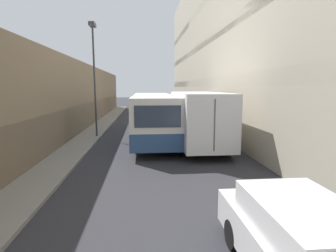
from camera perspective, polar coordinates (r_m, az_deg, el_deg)
ground_plane at (r=14.70m, az=-1.98°, el=-4.75°), size 150.00×150.00×0.00m
sidewalk_left at (r=15.13m, az=-19.49°, el=-4.61°), size 1.64×60.00×0.13m
building_left_shopfront at (r=15.40m, az=-26.87°, el=3.94°), size 2.40×60.00×5.25m
building_right_apartment at (r=16.15m, az=19.44°, el=22.82°), size 2.40×60.00×15.03m
car_hatchback at (r=5.21m, az=27.81°, el=-22.52°), size 1.75×4.23×1.49m
bus at (r=17.21m, az=-3.22°, el=2.35°), size 2.56×11.30×2.87m
box_truck at (r=15.35m, az=6.04°, el=1.98°), size 2.41×8.86×3.07m
panel_van at (r=27.17m, az=-5.81°, el=3.58°), size 1.80×4.10×1.92m
street_lamp at (r=17.93m, az=-15.86°, el=13.73°), size 0.36×0.80×7.25m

